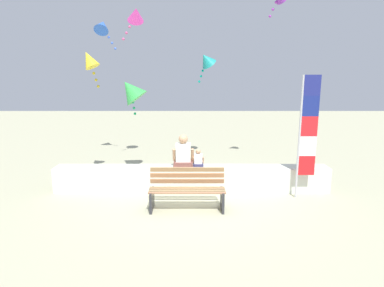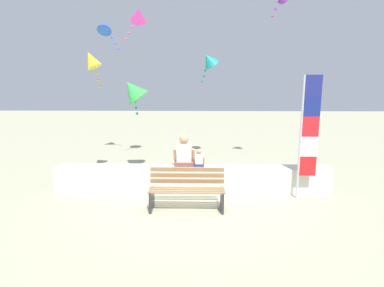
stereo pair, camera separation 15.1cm
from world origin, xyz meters
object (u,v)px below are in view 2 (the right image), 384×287
object	(u,v)px
park_bench	(187,190)
flag_banner	(307,131)
kite_yellow	(92,60)
kite_blue	(106,26)
kite_green	(133,90)
kite_magenta	(138,15)
kite_teal	(209,60)
person_child	(199,160)
person_adult	(184,154)

from	to	relation	value
park_bench	flag_banner	distance (m)	3.11
kite_yellow	kite_blue	xyz separation A→B (m)	(-0.20, 2.31, 1.17)
kite_blue	kite_green	distance (m)	2.96
kite_green	kite_magenta	bearing A→B (deg)	87.32
kite_teal	kite_magenta	size ratio (longest dim) A/B	0.99
kite_teal	kite_magenta	distance (m)	2.61
flag_banner	kite_magenta	distance (m)	6.06
person_child	kite_teal	world-z (taller)	kite_teal
flag_banner	kite_magenta	size ratio (longest dim) A/B	2.70
person_adult	kite_teal	bearing A→B (deg)	77.41
kite_teal	kite_yellow	bearing A→B (deg)	-146.10
park_bench	person_child	world-z (taller)	person_child
park_bench	kite_yellow	distance (m)	4.44
kite_teal	kite_blue	xyz separation A→B (m)	(-3.40, 0.16, 1.08)
person_adult	flag_banner	bearing A→B (deg)	-10.11
flag_banner	kite_yellow	world-z (taller)	kite_yellow
person_adult	park_bench	bearing A→B (deg)	-84.59
kite_yellow	kite_magenta	distance (m)	2.26
kite_blue	person_adult	bearing A→B (deg)	-50.03
kite_teal	kite_magenta	xyz separation A→B (m)	(-2.16, -0.70, 1.28)
kite_teal	kite_green	bearing A→B (deg)	-142.67
kite_teal	kite_green	world-z (taller)	kite_teal
park_bench	person_child	distance (m)	1.28
flag_banner	person_child	bearing A→B (deg)	168.38
person_child	kite_yellow	world-z (taller)	kite_yellow
kite_yellow	person_adult	bearing A→B (deg)	-20.36
person_child	kite_blue	distance (m)	5.79
flag_banner	kite_magenta	xyz separation A→B (m)	(-4.36, 2.90, 3.04)
flag_banner	kite_magenta	world-z (taller)	kite_magenta
person_adult	person_child	size ratio (longest dim) A/B	1.84
park_bench	flag_banner	xyz separation A→B (m)	(2.77, 0.68, 1.23)
person_adult	kite_magenta	xyz separation A→B (m)	(-1.47, 2.39, 3.73)
person_adult	person_child	xyz separation A→B (m)	(0.38, 0.00, -0.15)
park_bench	kite_green	bearing A→B (deg)	122.24
park_bench	kite_teal	size ratio (longest dim) A/B	1.55
flag_banner	kite_blue	bearing A→B (deg)	146.16
kite_teal	kite_green	distance (m)	2.93
flag_banner	kite_teal	bearing A→B (deg)	121.40
person_child	flag_banner	distance (m)	2.69
kite_blue	flag_banner	bearing A→B (deg)	-33.84
person_adult	flag_banner	size ratio (longest dim) A/B	0.28
kite_blue	kite_green	bearing A→B (deg)	-57.03
flag_banner	kite_green	world-z (taller)	kite_green
kite_blue	kite_magenta	distance (m)	1.52
flag_banner	kite_magenta	bearing A→B (deg)	146.36
kite_yellow	kite_green	xyz separation A→B (m)	(0.99, 0.47, -0.82)
kite_green	flag_banner	bearing A→B (deg)	-23.47
park_bench	kite_blue	bearing A→B (deg)	122.55
person_adult	kite_blue	size ratio (longest dim) A/B	0.76
park_bench	flag_banner	world-z (taller)	flag_banner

